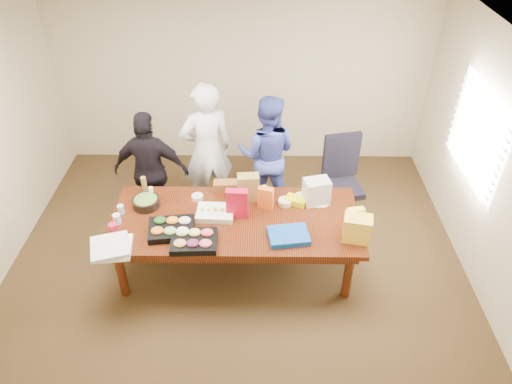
{
  "coord_description": "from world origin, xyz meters",
  "views": [
    {
      "loc": [
        0.28,
        -4.07,
        4.17
      ],
      "look_at": [
        0.23,
        0.1,
        1.05
      ],
      "focal_mm": 33.19,
      "sensor_mm": 36.0,
      "label": 1
    }
  ],
  "objects_px": {
    "conference_table": "(236,243)",
    "person_right": "(267,154)",
    "office_chair": "(341,185)",
    "person_center": "(207,151)",
    "sheet_cake": "(215,213)",
    "salad_bowl": "(146,202)"
  },
  "relations": [
    {
      "from": "person_center",
      "to": "sheet_cake",
      "type": "xyz_separation_m",
      "value": [
        0.19,
        -1.08,
        -0.15
      ]
    },
    {
      "from": "conference_table",
      "to": "person_center",
      "type": "xyz_separation_m",
      "value": [
        -0.41,
        1.14,
        0.56
      ]
    },
    {
      "from": "office_chair",
      "to": "person_center",
      "type": "distance_m",
      "value": 1.79
    },
    {
      "from": "sheet_cake",
      "to": "salad_bowl",
      "type": "xyz_separation_m",
      "value": [
        -0.81,
        0.16,
        0.01
      ]
    },
    {
      "from": "person_center",
      "to": "sheet_cake",
      "type": "relative_size",
      "value": 4.54
    },
    {
      "from": "salad_bowl",
      "to": "conference_table",
      "type": "bearing_deg",
      "value": -11.78
    },
    {
      "from": "conference_table",
      "to": "office_chair",
      "type": "height_order",
      "value": "office_chair"
    },
    {
      "from": "office_chair",
      "to": "person_right",
      "type": "xyz_separation_m",
      "value": [
        -0.96,
        0.33,
        0.26
      ]
    },
    {
      "from": "conference_table",
      "to": "person_right",
      "type": "xyz_separation_m",
      "value": [
        0.37,
        1.23,
        0.46
      ]
    },
    {
      "from": "sheet_cake",
      "to": "person_right",
      "type": "bearing_deg",
      "value": 64.94
    },
    {
      "from": "conference_table",
      "to": "person_center",
      "type": "bearing_deg",
      "value": 109.95
    },
    {
      "from": "conference_table",
      "to": "office_chair",
      "type": "relative_size",
      "value": 2.44
    },
    {
      "from": "office_chair",
      "to": "person_center",
      "type": "relative_size",
      "value": 0.61
    },
    {
      "from": "conference_table",
      "to": "salad_bowl",
      "type": "xyz_separation_m",
      "value": [
        -1.04,
        0.22,
        0.43
      ]
    },
    {
      "from": "sheet_cake",
      "to": "conference_table",
      "type": "bearing_deg",
      "value": -11.63
    },
    {
      "from": "conference_table",
      "to": "salad_bowl",
      "type": "relative_size",
      "value": 8.97
    },
    {
      "from": "office_chair",
      "to": "salad_bowl",
      "type": "xyz_separation_m",
      "value": [
        -2.37,
        -0.68,
        0.23
      ]
    },
    {
      "from": "sheet_cake",
      "to": "salad_bowl",
      "type": "relative_size",
      "value": 1.32
    },
    {
      "from": "office_chair",
      "to": "person_center",
      "type": "height_order",
      "value": "person_center"
    },
    {
      "from": "conference_table",
      "to": "salad_bowl",
      "type": "distance_m",
      "value": 1.15
    },
    {
      "from": "office_chair",
      "to": "salad_bowl",
      "type": "bearing_deg",
      "value": -176.4
    },
    {
      "from": "person_right",
      "to": "salad_bowl",
      "type": "bearing_deg",
      "value": 44.57
    }
  ]
}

